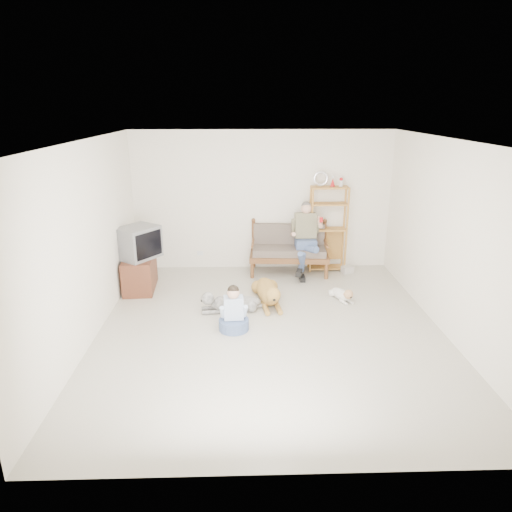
{
  "coord_description": "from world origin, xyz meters",
  "views": [
    {
      "loc": [
        -0.39,
        -5.98,
        3.14
      ],
      "look_at": [
        -0.18,
        1.0,
        0.81
      ],
      "focal_mm": 32.0,
      "sensor_mm": 36.0,
      "label": 1
    }
  ],
  "objects_px": {
    "etagere": "(328,228)",
    "tv_stand": "(139,273)",
    "loveseat": "(289,248)",
    "golden_retriever": "(268,292)"
  },
  "relations": [
    {
      "from": "etagere",
      "to": "tv_stand",
      "type": "distance_m",
      "value": 3.66
    },
    {
      "from": "loveseat",
      "to": "etagere",
      "type": "bearing_deg",
      "value": 12.24
    },
    {
      "from": "etagere",
      "to": "golden_retriever",
      "type": "distance_m",
      "value": 2.1
    },
    {
      "from": "etagere",
      "to": "tv_stand",
      "type": "relative_size",
      "value": 2.11
    },
    {
      "from": "loveseat",
      "to": "golden_retriever",
      "type": "height_order",
      "value": "loveseat"
    },
    {
      "from": "etagere",
      "to": "tv_stand",
      "type": "height_order",
      "value": "etagere"
    },
    {
      "from": "loveseat",
      "to": "etagere",
      "type": "relative_size",
      "value": 0.79
    },
    {
      "from": "golden_retriever",
      "to": "etagere",
      "type": "bearing_deg",
      "value": 44.95
    },
    {
      "from": "etagere",
      "to": "golden_retriever",
      "type": "bearing_deg",
      "value": -128.63
    },
    {
      "from": "loveseat",
      "to": "etagere",
      "type": "height_order",
      "value": "etagere"
    }
  ]
}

